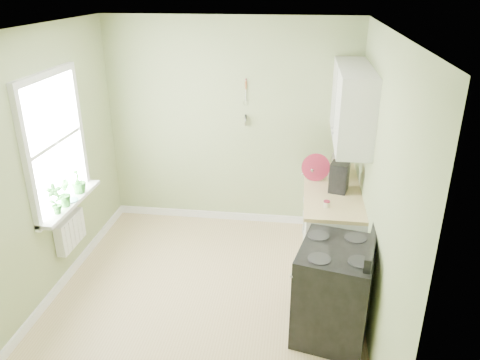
# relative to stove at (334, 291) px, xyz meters

# --- Properties ---
(floor) EXTENTS (3.20, 3.60, 0.02)m
(floor) POSITION_rel_stove_xyz_m (-1.28, 0.32, -0.47)
(floor) COLOR tan
(floor) RESTS_ON ground
(ceiling) EXTENTS (3.20, 3.60, 0.02)m
(ceiling) POSITION_rel_stove_xyz_m (-1.28, 0.32, 2.25)
(ceiling) COLOR white
(ceiling) RESTS_ON wall_back
(wall_back) EXTENTS (3.20, 0.02, 2.70)m
(wall_back) POSITION_rel_stove_xyz_m (-1.28, 2.13, 0.89)
(wall_back) COLOR #9AA772
(wall_back) RESTS_ON floor
(wall_left) EXTENTS (0.02, 3.60, 2.70)m
(wall_left) POSITION_rel_stove_xyz_m (-2.89, 0.32, 0.89)
(wall_left) COLOR #9AA772
(wall_left) RESTS_ON floor
(wall_right) EXTENTS (0.02, 3.60, 2.70)m
(wall_right) POSITION_rel_stove_xyz_m (0.33, 0.32, 0.89)
(wall_right) COLOR #9AA772
(wall_right) RESTS_ON floor
(base_cabinets) EXTENTS (0.60, 1.60, 0.87)m
(base_cabinets) POSITION_rel_stove_xyz_m (0.02, 1.32, -0.03)
(base_cabinets) COLOR white
(base_cabinets) RESTS_ON floor
(countertop) EXTENTS (0.64, 1.60, 0.04)m
(countertop) POSITION_rel_stove_xyz_m (0.01, 1.32, 0.43)
(countertop) COLOR #D8BF84
(countertop) RESTS_ON base_cabinets
(upper_cabinets) EXTENTS (0.35, 1.40, 0.80)m
(upper_cabinets) POSITION_rel_stove_xyz_m (0.15, 1.42, 1.39)
(upper_cabinets) COLOR white
(upper_cabinets) RESTS_ON wall_right
(window) EXTENTS (0.06, 1.14, 1.44)m
(window) POSITION_rel_stove_xyz_m (-2.86, 0.62, 1.09)
(window) COLOR white
(window) RESTS_ON wall_left
(window_sill) EXTENTS (0.18, 1.14, 0.04)m
(window_sill) POSITION_rel_stove_xyz_m (-2.79, 0.62, 0.42)
(window_sill) COLOR white
(window_sill) RESTS_ON wall_left
(radiator) EXTENTS (0.12, 0.50, 0.35)m
(radiator) POSITION_rel_stove_xyz_m (-2.82, 0.57, 0.09)
(radiator) COLOR white
(radiator) RESTS_ON wall_left
(wall_utensils) EXTENTS (0.02, 0.14, 0.58)m
(wall_utensils) POSITION_rel_stove_xyz_m (-1.08, 2.10, 1.10)
(wall_utensils) COLOR #D8BF84
(wall_utensils) RESTS_ON wall_back
(stove) EXTENTS (0.80, 0.87, 1.03)m
(stove) POSITION_rel_stove_xyz_m (0.00, 0.00, 0.00)
(stove) COLOR black
(stove) RESTS_ON floor
(stand_mixer) EXTENTS (0.27, 0.32, 0.35)m
(stand_mixer) POSITION_rel_stove_xyz_m (0.10, 1.65, 0.60)
(stand_mixer) COLOR #B2B2B7
(stand_mixer) RESTS_ON countertop
(kettle) EXTENTS (0.18, 0.10, 0.18)m
(kettle) POSITION_rel_stove_xyz_m (-0.23, 1.53, 0.54)
(kettle) COLOR silver
(kettle) RESTS_ON countertop
(coffee_maker) EXTENTS (0.23, 0.25, 0.33)m
(coffee_maker) POSITION_rel_stove_xyz_m (0.06, 1.23, 0.60)
(coffee_maker) COLOR black
(coffee_maker) RESTS_ON countertop
(red_tray) EXTENTS (0.33, 0.09, 0.33)m
(red_tray) POSITION_rel_stove_xyz_m (-0.18, 1.50, 0.61)
(red_tray) COLOR #A2233E
(red_tray) RESTS_ON countertop
(jar) EXTENTS (0.07, 0.07, 0.07)m
(jar) POSITION_rel_stove_xyz_m (-0.08, 0.80, 0.48)
(jar) COLOR beige
(jar) RESTS_ON countertop
(plant_a) EXTENTS (0.21, 0.19, 0.32)m
(plant_a) POSITION_rel_stove_xyz_m (-2.78, 0.32, 0.60)
(plant_a) COLOR #2B7428
(plant_a) RESTS_ON window_sill
(plant_b) EXTENTS (0.19, 0.20, 0.29)m
(plant_b) POSITION_rel_stove_xyz_m (-2.78, 0.51, 0.58)
(plant_b) COLOR #2B7428
(plant_b) RESTS_ON window_sill
(plant_c) EXTENTS (0.17, 0.17, 0.29)m
(plant_c) POSITION_rel_stove_xyz_m (-2.78, 0.83, 0.58)
(plant_c) COLOR #2B7428
(plant_c) RESTS_ON window_sill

